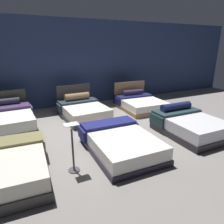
# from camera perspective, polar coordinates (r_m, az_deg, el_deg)

# --- Properties ---
(ground_plane) EXTENTS (18.00, 18.00, 0.02)m
(ground_plane) POSITION_cam_1_polar(r_m,az_deg,el_deg) (6.30, -4.52, -5.15)
(ground_plane) COLOR gray
(showroom_back_wall) EXTENTS (18.00, 0.06, 3.50)m
(showroom_back_wall) POSITION_cam_1_polar(r_m,az_deg,el_deg) (8.76, -12.59, 12.96)
(showroom_back_wall) COLOR navy
(showroom_back_wall) RESTS_ON ground_plane
(bed_0) EXTENTS (1.67, 2.03, 0.54)m
(bed_0) POSITION_cam_1_polar(r_m,az_deg,el_deg) (4.51, -27.71, -13.73)
(bed_0) COLOR #32302F
(bed_0) RESTS_ON ground_plane
(bed_1) EXTENTS (1.58, 2.13, 0.51)m
(bed_1) POSITION_cam_1_polar(r_m,az_deg,el_deg) (5.03, 2.33, -8.42)
(bed_1) COLOR black
(bed_1) RESTS_ON ground_plane
(bed_2) EXTENTS (1.57, 1.95, 0.78)m
(bed_2) POSITION_cam_1_polar(r_m,az_deg,el_deg) (6.35, 20.67, -3.35)
(bed_2) COLOR #252126
(bed_2) RESTS_ON ground_plane
(bed_3) EXTENTS (1.67, 2.11, 1.02)m
(bed_3) POSITION_cam_1_polar(r_m,az_deg,el_deg) (7.12, -27.29, -1.84)
(bed_3) COLOR #32332B
(bed_3) RESTS_ON ground_plane
(bed_4) EXTENTS (1.56, 2.00, 1.03)m
(bed_4) POSITION_cam_1_polar(r_m,az_deg,el_deg) (7.40, -8.16, 0.58)
(bed_4) COLOR #27272B
(bed_4) RESTS_ON ground_plane
(bed_5) EXTENTS (1.68, 2.05, 0.97)m
(bed_5) POSITION_cam_1_polar(r_m,az_deg,el_deg) (8.41, 7.68, 2.47)
(bed_5) COLOR olive
(bed_5) RESTS_ON ground_plane
(price_sign) EXTENTS (0.28, 0.24, 1.03)m
(price_sign) POSITION_cam_1_polar(r_m,az_deg,el_deg) (4.27, -10.80, -11.26)
(price_sign) COLOR #3F3F44
(price_sign) RESTS_ON ground_plane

